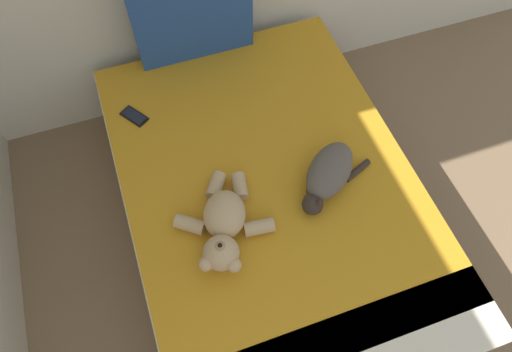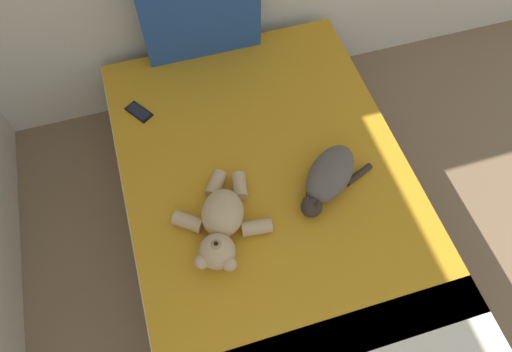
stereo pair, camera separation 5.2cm
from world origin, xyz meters
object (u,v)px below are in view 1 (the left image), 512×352
Objects in this scene: cat at (328,174)px; cell_phone at (134,116)px; teddy_bear at (224,226)px; bed at (269,204)px; patterned_cushion at (192,14)px.

cell_phone is (-0.80, 0.70, -0.07)m from cat.
teddy_bear reaches higher than cell_phone.
bed is at bearing 33.33° from teddy_bear.
patterned_cushion reaches higher than teddy_bear.
bed is 0.42m from cat.
teddy_bear is 3.25× the size of cell_phone.
teddy_bear reaches higher than cat.
cell_phone is (-0.44, -0.36, -0.26)m from patterned_cushion.
bed is 4.93× the size of cat.
cell_phone is (-0.25, 0.79, -0.07)m from teddy_bear.
cat is at bearing -71.62° from patterned_cushion.
cell_phone is at bearing 138.59° from cat.
teddy_bear reaches higher than bed.
teddy_bear is (-0.19, -1.15, -0.20)m from patterned_cushion.
bed is 0.85m from cell_phone.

